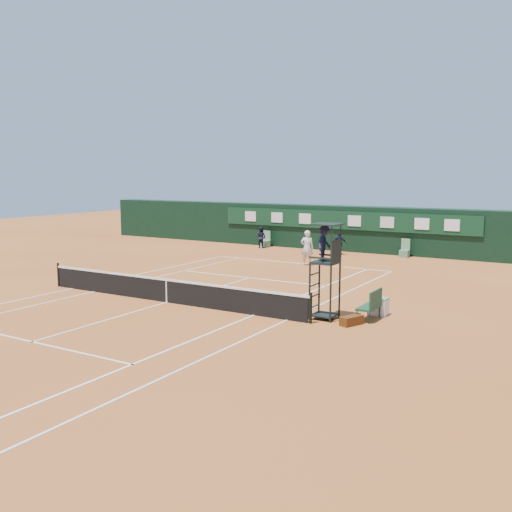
{
  "coord_description": "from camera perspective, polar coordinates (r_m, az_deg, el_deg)",
  "views": [
    {
      "loc": [
        14.65,
        -17.42,
        5.11
      ],
      "look_at": [
        0.59,
        6.0,
        1.2
      ],
      "focal_mm": 40.0,
      "sensor_mm": 36.0,
      "label": 1
    }
  ],
  "objects": [
    {
      "name": "ground",
      "position": [
        23.33,
        -8.9,
        -4.61
      ],
      "size": [
        90.0,
        90.0,
        0.0
      ],
      "primitive_type": "plane",
      "color": "#B7622B",
      "rests_on": "ground"
    },
    {
      "name": "court_lines",
      "position": [
        23.33,
        -8.9,
        -4.59
      ],
      "size": [
        11.05,
        23.85,
        0.01
      ],
      "color": "white",
      "rests_on": "ground"
    },
    {
      "name": "tennis_net",
      "position": [
        23.22,
        -8.93,
        -3.38
      ],
      "size": [
        12.9,
        0.1,
        1.1
      ],
      "color": "black",
      "rests_on": "ground"
    },
    {
      "name": "back_wall",
      "position": [
        39.18,
        8.89,
        2.78
      ],
      "size": [
        40.0,
        1.65,
        3.0
      ],
      "color": "black",
      "rests_on": "ground"
    },
    {
      "name": "linesman_chair_left",
      "position": [
        40.58,
        0.97,
        1.37
      ],
      "size": [
        0.55,
        0.5,
        1.15
      ],
      "color": "#609366",
      "rests_on": "ground"
    },
    {
      "name": "linesman_chair_right",
      "position": [
        36.66,
        14.63,
        0.37
      ],
      "size": [
        0.55,
        0.5,
        1.15
      ],
      "color": "#527E60",
      "rests_on": "ground"
    },
    {
      "name": "umpire_chair",
      "position": [
        20.17,
        6.93,
        0.53
      ],
      "size": [
        0.96,
        0.95,
        3.42
      ],
      "color": "black",
      "rests_on": "ground"
    },
    {
      "name": "player_bench",
      "position": [
        20.58,
        11.5,
        -4.69
      ],
      "size": [
        0.56,
        1.2,
        1.1
      ],
      "color": "#194025",
      "rests_on": "ground"
    },
    {
      "name": "tennis_bag",
      "position": [
        19.9,
        9.54,
        -6.38
      ],
      "size": [
        0.67,
        0.93,
        0.32
      ],
      "primitive_type": "cube",
      "rotation": [
        0.0,
        0.0,
        -0.39
      ],
      "color": "black",
      "rests_on": "ground"
    },
    {
      "name": "cooler",
      "position": [
        21.43,
        12.25,
        -4.94
      ],
      "size": [
        0.57,
        0.57,
        0.65
      ],
      "color": "silver",
      "rests_on": "ground"
    },
    {
      "name": "tennis_ball",
      "position": [
        26.93,
        6.28,
        -2.76
      ],
      "size": [
        0.07,
        0.07,
        0.07
      ],
      "primitive_type": "sphere",
      "color": "#BECC2F",
      "rests_on": "ground"
    },
    {
      "name": "player",
      "position": [
        32.38,
        5.13,
        0.82
      ],
      "size": [
        0.84,
        0.68,
        2.0
      ],
      "primitive_type": "imported",
      "rotation": [
        0.0,
        0.0,
        3.46
      ],
      "color": "silver",
      "rests_on": "ground"
    },
    {
      "name": "ball_kid_left",
      "position": [
        39.96,
        0.52,
        1.88
      ],
      "size": [
        0.76,
        0.61,
        1.49
      ],
      "primitive_type": "imported",
      "rotation": [
        0.0,
        0.0,
        3.08
      ],
      "color": "black",
      "rests_on": "ground"
    },
    {
      "name": "ball_kid_right",
      "position": [
        37.0,
        8.39,
        1.26
      ],
      "size": [
        0.89,
        0.45,
        1.46
      ],
      "primitive_type": "imported",
      "rotation": [
        0.0,
        0.0,
        3.26
      ],
      "color": "black",
      "rests_on": "ground"
    }
  ]
}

